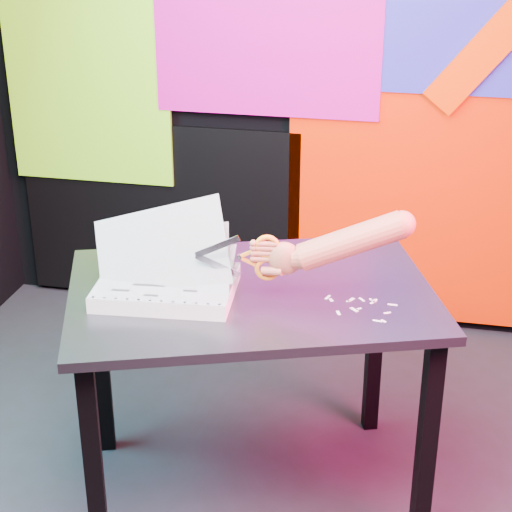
# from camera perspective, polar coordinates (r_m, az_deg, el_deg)

# --- Properties ---
(room) EXTENTS (3.01, 3.01, 2.71)m
(room) POSITION_cam_1_polar(r_m,az_deg,el_deg) (2.15, -0.37, 9.61)
(room) COLOR black
(room) RESTS_ON ground
(backdrop) EXTENTS (2.88, 0.05, 2.08)m
(backdrop) POSITION_cam_1_polar(r_m,az_deg,el_deg) (3.63, 5.60, 9.21)
(backdrop) COLOR #EE2200
(backdrop) RESTS_ON ground
(work_table) EXTENTS (1.26, 1.04, 0.75)m
(work_table) POSITION_cam_1_polar(r_m,az_deg,el_deg) (2.61, -0.34, -4.26)
(work_table) COLOR black
(work_table) RESTS_ON ground
(printout_stack) EXTENTS (0.46, 0.33, 0.30)m
(printout_stack) POSITION_cam_1_polar(r_m,az_deg,el_deg) (2.53, -5.99, -1.97)
(printout_stack) COLOR white
(printout_stack) RESTS_ON work_table
(scissors) EXTENTS (0.25, 0.04, 0.14)m
(scissors) POSITION_cam_1_polar(r_m,az_deg,el_deg) (2.43, 0.35, -0.11)
(scissors) COLOR #B7B8C2
(scissors) RESTS_ON printout_stack
(hand_forearm) EXTENTS (0.45, 0.12, 0.20)m
(hand_forearm) POSITION_cam_1_polar(r_m,az_deg,el_deg) (2.40, 5.61, 0.82)
(hand_forearm) COLOR #AF5A42
(hand_forearm) RESTS_ON work_table
(paper_clippings) EXTENTS (0.21, 0.14, 0.00)m
(paper_clippings) POSITION_cam_1_polar(r_m,az_deg,el_deg) (2.48, 7.01, -3.30)
(paper_clippings) COLOR silver
(paper_clippings) RESTS_ON work_table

